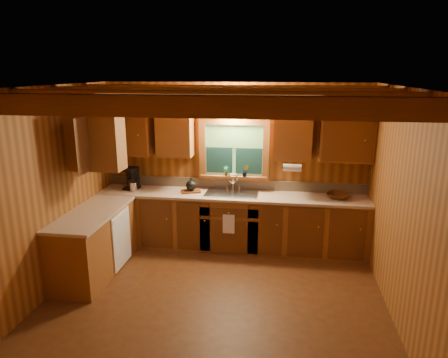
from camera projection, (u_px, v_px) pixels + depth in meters
name	position (u px, v px, depth m)	size (l,w,h in m)	color
room	(214.00, 201.00, 4.79)	(4.20, 4.20, 4.20)	#552E14
ceiling_beams	(213.00, 97.00, 4.48)	(4.20, 2.54, 0.18)	brown
base_cabinets	(197.00, 227.00, 6.31)	(4.20, 2.22, 0.86)	brown
countertop	(198.00, 199.00, 6.20)	(4.20, 2.24, 0.04)	tan
backsplash	(234.00, 184.00, 6.67)	(4.20, 0.02, 0.16)	tan
dishwasher_panel	(122.00, 239.00, 5.87)	(0.02, 0.60, 0.80)	white
upper_cabinets	(193.00, 135.00, 6.09)	(4.19, 1.77, 0.78)	brown
window	(234.00, 151.00, 6.51)	(1.12, 0.08, 1.00)	brown
window_sill	(233.00, 177.00, 6.57)	(1.06, 0.14, 0.04)	brown
wall_sconce	(233.00, 112.00, 6.23)	(0.45, 0.21, 0.17)	black
paper_towel_roll	(292.00, 168.00, 6.10)	(0.11, 0.11, 0.27)	white
dish_towel	(229.00, 224.00, 6.19)	(0.18, 0.01, 0.30)	white
sink	(232.00, 196.00, 6.43)	(0.82, 0.48, 0.43)	silver
coffee_maker	(132.00, 178.00, 6.66)	(0.20, 0.26, 0.36)	black
utensil_crock	(133.00, 186.00, 6.56)	(0.11, 0.11, 0.32)	silver
cutting_board	(191.00, 191.00, 6.50)	(0.29, 0.21, 0.03)	#5A3013
teakettle	(191.00, 185.00, 6.48)	(0.16, 0.16, 0.21)	black
wicker_basket	(338.00, 196.00, 6.18)	(0.33, 0.33, 0.08)	#48230C
potted_plant_left	(226.00, 171.00, 6.52)	(0.08, 0.06, 0.16)	#5A3013
potted_plant_right	(245.00, 171.00, 6.48)	(0.10, 0.08, 0.18)	#5A3013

